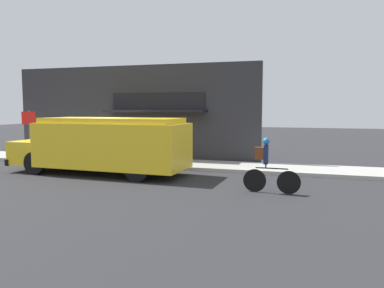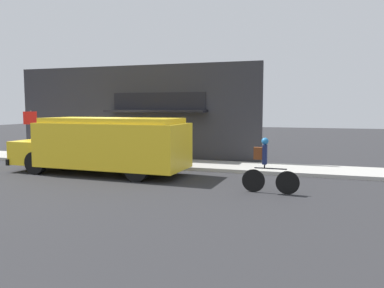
{
  "view_description": "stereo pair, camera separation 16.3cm",
  "coord_description": "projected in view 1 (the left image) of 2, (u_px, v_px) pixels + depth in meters",
  "views": [
    {
      "loc": [
        8.2,
        -14.03,
        2.51
      ],
      "look_at": [
        3.91,
        -0.2,
        1.1
      ],
      "focal_mm": 35.0,
      "sensor_mm": 36.0,
      "label": 1
    },
    {
      "loc": [
        8.35,
        -13.98,
        2.51
      ],
      "look_at": [
        3.91,
        -0.2,
        1.1
      ],
      "focal_mm": 35.0,
      "sensor_mm": 36.0,
      "label": 2
    }
  ],
  "objects": [
    {
      "name": "ground_plane",
      "position": [
        106.0,
        167.0,
        16.0
      ],
      "size": [
        70.0,
        70.0,
        0.0
      ],
      "primitive_type": "plane",
      "color": "#2B2B2D"
    },
    {
      "name": "storefront",
      "position": [
        132.0,
        113.0,
        18.05
      ],
      "size": [
        12.55,
        1.05,
        4.52
      ],
      "color": "#2D2D33",
      "rests_on": "ground_plane"
    },
    {
      "name": "sidewalk",
      "position": [
        119.0,
        161.0,
        17.06
      ],
      "size": [
        28.0,
        2.25,
        0.14
      ],
      "color": "#ADAAA3",
      "rests_on": "ground_plane"
    },
    {
      "name": "stop_sign_post",
      "position": [
        29.0,
        126.0,
        17.54
      ],
      "size": [
        0.45,
        0.45,
        2.24
      ],
      "color": "slate",
      "rests_on": "sidewalk"
    },
    {
      "name": "school_bus",
      "position": [
        104.0,
        144.0,
        14.05
      ],
      "size": [
        6.99,
        2.73,
        2.13
      ],
      "rotation": [
        0.0,
        0.0,
        -0.03
      ],
      "color": "yellow",
      "rests_on": "ground_plane"
    },
    {
      "name": "cyclist",
      "position": [
        268.0,
        166.0,
        11.0
      ],
      "size": [
        1.67,
        0.21,
        1.64
      ],
      "rotation": [
        0.0,
        0.0,
        -0.01
      ],
      "color": "black",
      "rests_on": "ground_plane"
    },
    {
      "name": "trash_bin",
      "position": [
        147.0,
        150.0,
        16.73
      ],
      "size": [
        0.63,
        0.63,
        0.94
      ],
      "color": "#38383D",
      "rests_on": "sidewalk"
    }
  ]
}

